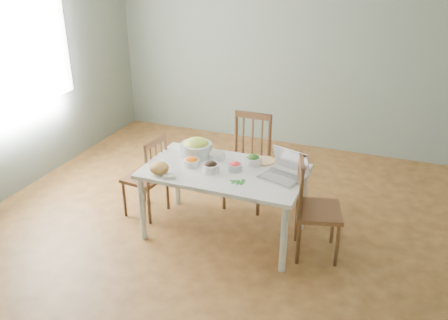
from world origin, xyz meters
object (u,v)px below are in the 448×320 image
at_px(chair_left, 145,176).
at_px(bowl_squash, 196,148).
at_px(laptop, 281,167).
at_px(dining_table, 224,202).
at_px(bread_boule, 159,168).
at_px(chair_right, 319,209).
at_px(chair_far, 247,163).

distance_m(chair_left, bowl_squash, 0.66).
bearing_deg(laptop, bowl_squash, -173.11).
distance_m(dining_table, bread_boule, 0.72).
relative_size(dining_table, bread_boule, 8.64).
xyz_separation_m(chair_left, bread_boule, (0.39, -0.37, 0.32)).
height_order(chair_left, bread_boule, chair_left).
height_order(dining_table, chair_right, chair_right).
xyz_separation_m(chair_left, chair_right, (1.81, -0.07, 0.03)).
distance_m(chair_far, laptop, 0.87).
relative_size(bowl_squash, laptop, 0.86).
relative_size(chair_left, chair_right, 0.93).
bearing_deg(bowl_squash, bread_boule, -107.30).
bearing_deg(chair_left, bread_boule, 53.43).
xyz_separation_m(dining_table, bowl_squash, (-0.37, 0.19, 0.44)).
distance_m(chair_right, laptop, 0.50).
bearing_deg(bowl_squash, chair_right, -8.16).
distance_m(chair_far, chair_right, 1.08).
xyz_separation_m(chair_far, bread_boule, (-0.53, -0.91, 0.26)).
height_order(chair_far, bread_boule, chair_far).
relative_size(dining_table, chair_left, 1.71).
bearing_deg(laptop, chair_left, -164.43).
bearing_deg(laptop, chair_far, 148.73).
bearing_deg(laptop, dining_table, -160.73).
bearing_deg(chair_left, laptop, 94.03).
bearing_deg(bowl_squash, chair_left, -167.91).
xyz_separation_m(chair_right, laptop, (-0.36, 0.00, 0.35)).
distance_m(chair_left, chair_right, 1.81).
bearing_deg(chair_right, laptop, 74.28).
xyz_separation_m(dining_table, bread_boule, (-0.52, -0.29, 0.41)).
bearing_deg(chair_far, bowl_squash, -132.08).
relative_size(dining_table, bowl_squash, 4.80).
xyz_separation_m(chair_right, bowl_squash, (-1.27, 0.18, 0.32)).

